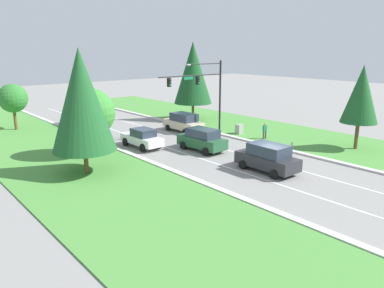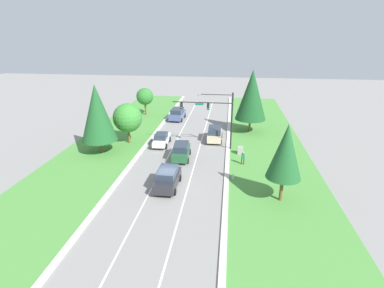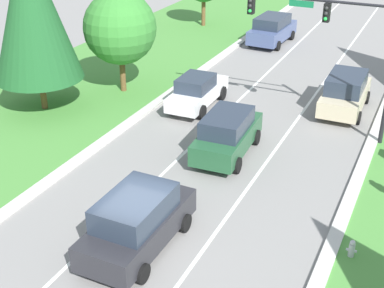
{
  "view_description": "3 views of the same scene",
  "coord_description": "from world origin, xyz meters",
  "views": [
    {
      "loc": [
        -21.38,
        -16.34,
        8.75
      ],
      "look_at": [
        -2.0,
        6.59,
        1.1
      ],
      "focal_mm": 35.0,
      "sensor_mm": 36.0,
      "label": 1
    },
    {
      "loc": [
        5.65,
        -26.19,
        14.75
      ],
      "look_at": [
        1.29,
        7.56,
        1.99
      ],
      "focal_mm": 28.0,
      "sensor_mm": 36.0,
      "label": 2
    },
    {
      "loc": [
        7.56,
        -12.12,
        11.24
      ],
      "look_at": [
        -0.88,
        5.7,
        1.17
      ],
      "focal_mm": 50.0,
      "sensor_mm": 36.0,
      "label": 3
    }
  ],
  "objects": [
    {
      "name": "utility_cabinet",
      "position": [
        7.24,
        9.82,
        0.54
      ],
      "size": [
        0.7,
        0.6,
        1.08
      ],
      "color": "#9E9E99",
      "rests_on": "ground_plane"
    },
    {
      "name": "curb_strip_right",
      "position": [
        5.65,
        0.0,
        0.07
      ],
      "size": [
        0.5,
        90.0,
        0.15
      ],
      "color": "beige",
      "rests_on": "ground_plane"
    },
    {
      "name": "conifer_near_right_tree",
      "position": [
        8.84,
        19.24,
        5.89
      ],
      "size": [
        4.69,
        4.69,
        9.64
      ],
      "color": "brown",
      "rests_on": "ground_plane"
    },
    {
      "name": "conifer_far_right_tree",
      "position": [
        10.69,
        -1.07,
        4.93
      ],
      "size": [
        3.14,
        3.14,
        7.46
      ],
      "color": "brown",
      "rests_on": "ground_plane"
    },
    {
      "name": "oak_near_left_tree",
      "position": [
        -8.23,
        12.07,
        3.69
      ],
      "size": [
        4.0,
        4.0,
        5.7
      ],
      "color": "brown",
      "rests_on": "ground_plane"
    },
    {
      "name": "white_sedan",
      "position": [
        -3.5,
        11.86,
        0.89
      ],
      "size": [
        2.01,
        4.67,
        1.77
      ],
      "rotation": [
        0.0,
        0.0,
        0.02
      ],
      "color": "white",
      "rests_on": "ground_plane"
    },
    {
      "name": "curb_strip_left",
      "position": [
        -5.65,
        0.0,
        0.07
      ],
      "size": [
        0.5,
        90.0,
        0.15
      ],
      "color": "beige",
      "rests_on": "ground_plane"
    },
    {
      "name": "forest_suv",
      "position": [
        -0.04,
        7.54,
        1.02
      ],
      "size": [
        2.27,
        4.68,
        1.98
      ],
      "rotation": [
        0.0,
        0.0,
        0.05
      ],
      "color": "#235633",
      "rests_on": "ground_plane"
    },
    {
      "name": "ground_plane",
      "position": [
        0.0,
        0.0,
        0.0
      ],
      "size": [
        160.0,
        160.0,
        0.0
      ],
      "primitive_type": "plane",
      "color": "gray"
    },
    {
      "name": "lane_stripe_inner_left",
      "position": [
        -1.8,
        0.0,
        0.0
      ],
      "size": [
        0.14,
        81.0,
        0.01
      ],
      "color": "white",
      "rests_on": "ground_plane"
    },
    {
      "name": "grass_verge_right",
      "position": [
        10.9,
        0.0,
        0.04
      ],
      "size": [
        10.0,
        90.0,
        0.08
      ],
      "color": "#4C8E3D",
      "rests_on": "ground_plane"
    },
    {
      "name": "traffic_signal_mast",
      "position": [
        3.71,
        11.51,
        5.1
      ],
      "size": [
        7.84,
        0.41,
        7.63
      ],
      "color": "black",
      "rests_on": "ground_plane"
    },
    {
      "name": "conifer_mid_left_tree",
      "position": [
        -10.65,
        8.1,
        5.33
      ],
      "size": [
        4.45,
        4.45,
        8.89
      ],
      "color": "brown",
      "rests_on": "ground_plane"
    },
    {
      "name": "lane_stripe_inner_right",
      "position": [
        1.8,
        0.0,
        0.0
      ],
      "size": [
        0.14,
        81.0,
        0.01
      ],
      "color": "white",
      "rests_on": "ground_plane"
    },
    {
      "name": "slate_blue_suv",
      "position": [
        -3.59,
        25.01,
        1.04
      ],
      "size": [
        2.46,
        5.07,
        2.02
      ],
      "rotation": [
        0.0,
        0.0,
        -0.04
      ],
      "color": "#475684",
      "rests_on": "ground_plane"
    },
    {
      "name": "charcoal_suv",
      "position": [
        -0.22,
        0.13,
        1.04
      ],
      "size": [
        2.23,
        4.73,
        2.05
      ],
      "rotation": [
        0.0,
        0.0,
        -0.01
      ],
      "color": "#28282D",
      "rests_on": "ground_plane"
    },
    {
      "name": "pedestrian",
      "position": [
        7.45,
        6.62,
        0.94
      ],
      "size": [
        0.42,
        0.3,
        1.69
      ],
      "rotation": [
        0.0,
        0.0,
        2.92
      ],
      "color": "#42382D",
      "rests_on": "ground_plane"
    },
    {
      "name": "fire_hydrant",
      "position": [
        6.31,
        2.6,
        0.34
      ],
      "size": [
        0.34,
        0.2,
        0.7
      ],
      "color": "#B7B7BC",
      "rests_on": "ground_plane"
    },
    {
      "name": "champagne_suv",
      "position": [
        3.66,
        14.72,
        1.03
      ],
      "size": [
        2.23,
        4.81,
        2.02
      ],
      "rotation": [
        0.0,
        0.0,
        0.02
      ],
      "color": "beige",
      "rests_on": "ground_plane"
    },
    {
      "name": "oak_far_left_tree",
      "position": [
        -10.08,
        27.26,
        3.53
      ],
      "size": [
        3.12,
        3.12,
        5.11
      ],
      "color": "brown",
      "rests_on": "ground_plane"
    },
    {
      "name": "grass_verge_left",
      "position": [
        -10.9,
        0.0,
        0.04
      ],
      "size": [
        10.0,
        90.0,
        0.08
      ],
      "color": "#4C8E3D",
      "rests_on": "ground_plane"
    }
  ]
}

